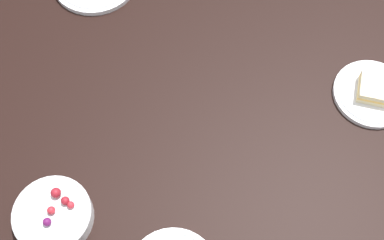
% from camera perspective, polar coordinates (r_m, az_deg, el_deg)
% --- Properties ---
extents(dining_table, '(1.38, 1.08, 0.04)m').
position_cam_1_polar(dining_table, '(1.13, 0.00, -0.91)').
color(dining_table, black).
rests_on(dining_table, ground).
extents(bowl_berries, '(0.16, 0.16, 0.06)m').
position_cam_1_polar(bowl_berries, '(1.05, -15.55, -10.43)').
color(bowl_berries, silver).
rests_on(bowl_berries, dining_table).
extents(plate_sandwich, '(0.18, 0.18, 0.04)m').
position_cam_1_polar(plate_sandwich, '(1.20, 19.93, 2.98)').
color(plate_sandwich, silver).
rests_on(plate_sandwich, dining_table).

